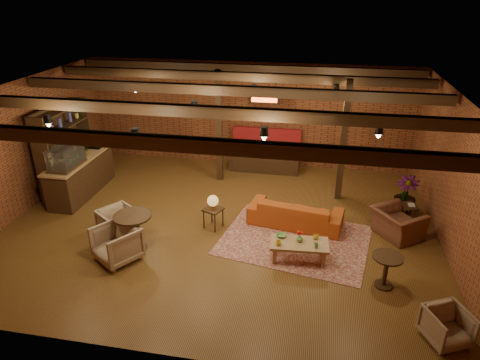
% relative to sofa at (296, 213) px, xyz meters
% --- Properties ---
extents(floor, '(10.00, 10.00, 0.00)m').
position_rel_sofa_xyz_m(floor, '(-1.76, -0.38, -0.32)').
color(floor, '#422510').
rests_on(floor, ground).
extents(ceiling, '(10.00, 8.00, 0.02)m').
position_rel_sofa_xyz_m(ceiling, '(-1.76, -0.38, 2.88)').
color(ceiling, black).
rests_on(ceiling, wall_back).
extents(wall_back, '(10.00, 0.02, 3.20)m').
position_rel_sofa_xyz_m(wall_back, '(-1.76, 3.62, 1.28)').
color(wall_back, brown).
rests_on(wall_back, ground).
extents(wall_front, '(10.00, 0.02, 3.20)m').
position_rel_sofa_xyz_m(wall_front, '(-1.76, -4.38, 1.28)').
color(wall_front, brown).
rests_on(wall_front, ground).
extents(wall_left, '(0.02, 8.00, 3.20)m').
position_rel_sofa_xyz_m(wall_left, '(-6.76, -0.38, 1.28)').
color(wall_left, brown).
rests_on(wall_left, ground).
extents(wall_right, '(0.02, 8.00, 3.20)m').
position_rel_sofa_xyz_m(wall_right, '(3.24, -0.38, 1.28)').
color(wall_right, brown).
rests_on(wall_right, ground).
extents(ceiling_beams, '(9.80, 6.40, 0.22)m').
position_rel_sofa_xyz_m(ceiling_beams, '(-1.76, -0.38, 2.76)').
color(ceiling_beams, black).
rests_on(ceiling_beams, ceiling).
extents(ceiling_pipe, '(9.60, 0.12, 0.12)m').
position_rel_sofa_xyz_m(ceiling_pipe, '(-1.76, 1.22, 2.53)').
color(ceiling_pipe, black).
rests_on(ceiling_pipe, ceiling).
extents(post_left, '(0.16, 0.16, 3.20)m').
position_rel_sofa_xyz_m(post_left, '(-2.36, 2.22, 1.28)').
color(post_left, black).
rests_on(post_left, ground).
extents(post_right, '(0.16, 0.16, 3.20)m').
position_rel_sofa_xyz_m(post_right, '(1.04, 1.62, 1.28)').
color(post_right, black).
rests_on(post_right, ground).
extents(service_counter, '(0.80, 2.50, 1.60)m').
position_rel_sofa_xyz_m(service_counter, '(-5.86, 0.62, 0.48)').
color(service_counter, black).
rests_on(service_counter, ground).
extents(plant_counter, '(0.35, 0.39, 0.30)m').
position_rel_sofa_xyz_m(plant_counter, '(-5.76, 0.82, 0.90)').
color(plant_counter, '#337F33').
rests_on(plant_counter, service_counter).
extents(shelving_hutch, '(0.52, 2.00, 2.40)m').
position_rel_sofa_xyz_m(shelving_hutch, '(-6.26, 0.72, 0.88)').
color(shelving_hutch, black).
rests_on(shelving_hutch, ground).
extents(banquette, '(2.10, 0.70, 1.00)m').
position_rel_sofa_xyz_m(banquette, '(-1.16, 3.17, 0.18)').
color(banquette, maroon).
rests_on(banquette, ground).
extents(service_sign, '(0.86, 0.06, 0.30)m').
position_rel_sofa_xyz_m(service_sign, '(-1.16, 2.72, 2.03)').
color(service_sign, '#E84D17').
rests_on(service_sign, ceiling).
extents(ceiling_spotlights, '(6.40, 4.40, 0.28)m').
position_rel_sofa_xyz_m(ceiling_spotlights, '(-1.76, -0.38, 2.54)').
color(ceiling_spotlights, black).
rests_on(ceiling_spotlights, ceiling).
extents(rug, '(3.58, 2.97, 0.01)m').
position_rel_sofa_xyz_m(rug, '(0.04, -0.70, -0.32)').
color(rug, maroon).
rests_on(rug, floor).
extents(sofa, '(2.31, 1.20, 0.64)m').
position_rel_sofa_xyz_m(sofa, '(0.00, 0.00, 0.00)').
color(sofa, '#A14316').
rests_on(sofa, floor).
extents(coffee_table, '(1.23, 0.67, 0.66)m').
position_rel_sofa_xyz_m(coffee_table, '(0.16, -1.42, 0.05)').
color(coffee_table, '#8F6042').
rests_on(coffee_table, floor).
extents(side_table_lamp, '(0.52, 0.52, 0.83)m').
position_rel_sofa_xyz_m(side_table_lamp, '(-1.90, -0.48, 0.31)').
color(side_table_lamp, black).
rests_on(side_table_lamp, floor).
extents(round_table_left, '(0.81, 0.81, 0.84)m').
position_rel_sofa_xyz_m(round_table_left, '(-3.35, -1.69, 0.25)').
color(round_table_left, black).
rests_on(round_table_left, floor).
extents(armchair_a, '(0.99, 1.00, 0.76)m').
position_rel_sofa_xyz_m(armchair_a, '(-3.91, -1.29, 0.06)').
color(armchair_a, '#B4AC8B').
rests_on(armchair_a, floor).
extents(armchair_b, '(1.11, 1.10, 0.84)m').
position_rel_sofa_xyz_m(armchair_b, '(-3.55, -2.12, 0.10)').
color(armchair_b, '#B4AC8B').
rests_on(armchair_b, floor).
extents(armchair_right, '(1.13, 1.20, 0.88)m').
position_rel_sofa_xyz_m(armchair_right, '(2.31, -0.10, 0.12)').
color(armchair_right, brown).
rests_on(armchair_right, floor).
extents(side_table_book, '(0.52, 0.52, 0.47)m').
position_rel_sofa_xyz_m(side_table_book, '(2.64, 0.63, 0.10)').
color(side_table_book, black).
rests_on(side_table_book, floor).
extents(round_table_right, '(0.58, 0.58, 0.68)m').
position_rel_sofa_xyz_m(round_table_right, '(1.83, -2.00, 0.13)').
color(round_table_right, black).
rests_on(round_table_right, floor).
extents(armchair_far, '(0.83, 0.81, 0.65)m').
position_rel_sofa_xyz_m(armchair_far, '(2.64, -3.26, 0.01)').
color(armchair_far, '#B4AC8B').
rests_on(armchair_far, floor).
extents(plant_tall, '(2.17, 2.17, 2.93)m').
position_rel_sofa_xyz_m(plant_tall, '(2.64, 1.10, 1.14)').
color(plant_tall, '#4C7F4C').
rests_on(plant_tall, floor).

